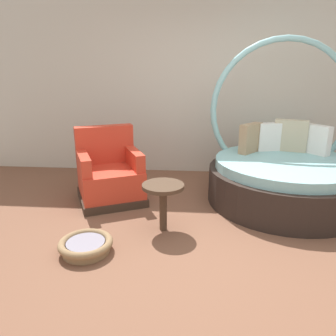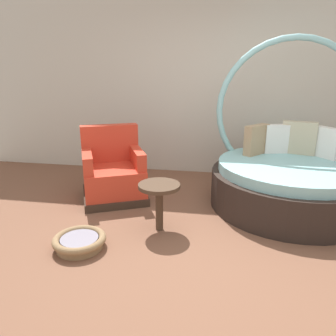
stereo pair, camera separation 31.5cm
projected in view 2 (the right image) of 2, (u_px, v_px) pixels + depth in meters
The scene contains 6 objects.
ground_plane at pixel (199, 247), 3.16m from camera, with size 8.00×8.00×0.02m, color brown.
back_wall at pixel (214, 76), 4.98m from camera, with size 8.00×0.12×3.11m, color beige.
round_daybed at pixel (290, 174), 4.03m from camera, with size 1.93×1.93×2.08m.
red_armchair at pixel (113, 174), 4.26m from camera, with size 1.06×1.06×0.94m.
pet_basket at pixel (80, 241), 3.10m from camera, with size 0.51×0.51×0.13m.
side_table at pixel (159, 192), 3.36m from camera, with size 0.44×0.44×0.52m.
Camera 2 is at (0.18, -2.80, 1.67)m, focal length 34.42 mm.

